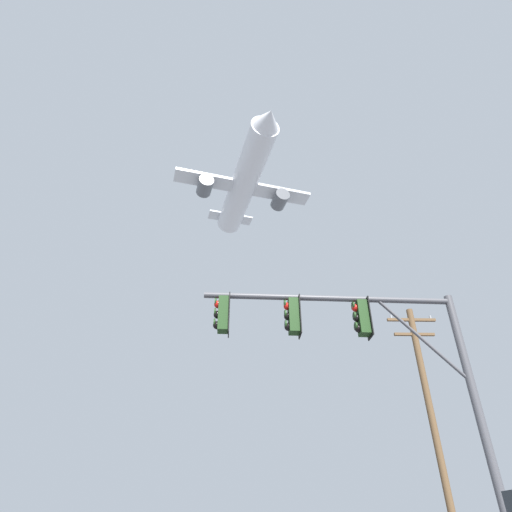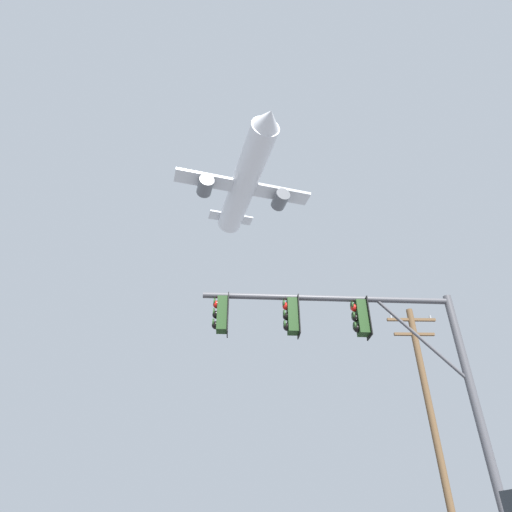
# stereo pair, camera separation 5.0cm
# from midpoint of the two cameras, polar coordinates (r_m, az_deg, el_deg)

# --- Properties ---
(signal_pole_near) EXTENTS (6.47, 0.59, 6.34)m
(signal_pole_near) POSITION_cam_midpoint_polar(r_m,az_deg,el_deg) (10.94, 13.58, -11.52)
(signal_pole_near) COLOR #4C4C51
(signal_pole_near) RESTS_ON ground
(utility_pole) EXTENTS (2.20, 0.28, 9.71)m
(utility_pole) POSITION_cam_midpoint_polar(r_m,az_deg,el_deg) (19.79, 22.06, -18.65)
(utility_pole) COLOR brown
(utility_pole) RESTS_ON ground
(airplane) EXTENTS (18.12, 23.45, 6.43)m
(airplane) POSITION_cam_midpoint_polar(r_m,az_deg,el_deg) (57.39, -1.56, 9.77)
(airplane) COLOR white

